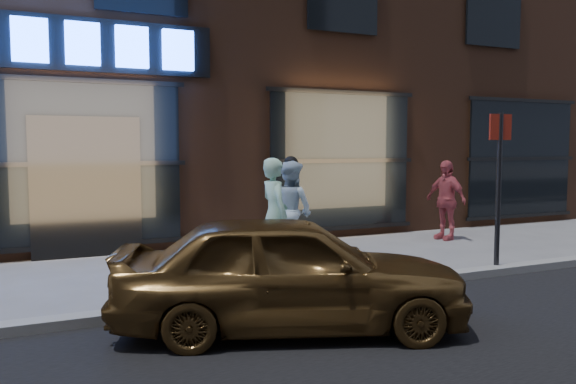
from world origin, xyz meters
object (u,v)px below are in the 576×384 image
man_bowtie (275,214)px  man_cap (291,210)px  passerby (446,200)px  gold_sedan (290,271)px  sign_post (499,177)px

man_bowtie → man_cap: man_bowtie is taller
man_cap → passerby: (3.73, 0.59, -0.02)m
man_cap → gold_sedan: bearing=136.1°
passerby → man_bowtie: bearing=-84.9°
passerby → sign_post: size_ratio=0.68×
sign_post → man_bowtie: bearing=157.2°
man_cap → sign_post: (2.41, -2.16, 0.61)m
man_bowtie → gold_sedan: man_bowtie is taller
passerby → sign_post: sign_post is taller
man_cap → passerby: size_ratio=1.03×
man_bowtie → sign_post: bearing=-118.4°
man_bowtie → man_cap: bearing=-42.8°
passerby → gold_sedan: (-5.23, -3.86, -0.20)m
gold_sedan → man_bowtie: bearing=0.2°
man_cap → sign_post: size_ratio=0.70×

